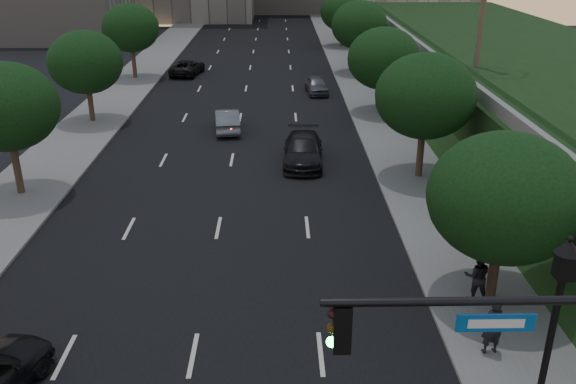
{
  "coord_description": "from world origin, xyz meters",
  "views": [
    {
      "loc": [
        2.7,
        -10.6,
        12.12
      ],
      "look_at": [
        3.05,
        9.6,
        3.6
      ],
      "focal_mm": 38.0,
      "sensor_mm": 36.0,
      "label": 1
    }
  ],
  "objects_px": {
    "street_lamp": "(550,341)",
    "sedan_far_left": "(187,67)",
    "pedestrian_b": "(477,276)",
    "sedan_mid_left": "(227,120)",
    "sedan_near_right": "(303,150)",
    "pedestrian_c": "(438,195)",
    "pedestrian_a": "(492,326)",
    "sedan_far_right": "(317,85)"
  },
  "relations": [
    {
      "from": "street_lamp",
      "to": "pedestrian_c",
      "type": "relative_size",
      "value": 2.97
    },
    {
      "from": "pedestrian_b",
      "to": "pedestrian_a",
      "type": "bearing_deg",
      "value": 91.34
    },
    {
      "from": "street_lamp",
      "to": "sedan_far_left",
      "type": "distance_m",
      "value": 47.32
    },
    {
      "from": "sedan_near_right",
      "to": "pedestrian_b",
      "type": "height_order",
      "value": "pedestrian_b"
    },
    {
      "from": "sedan_mid_left",
      "to": "sedan_far_right",
      "type": "distance_m",
      "value": 12.32
    },
    {
      "from": "pedestrian_b",
      "to": "pedestrian_c",
      "type": "distance_m",
      "value": 7.23
    },
    {
      "from": "street_lamp",
      "to": "sedan_far_left",
      "type": "height_order",
      "value": "street_lamp"
    },
    {
      "from": "sedan_far_left",
      "to": "pedestrian_b",
      "type": "relative_size",
      "value": 2.66
    },
    {
      "from": "sedan_mid_left",
      "to": "pedestrian_c",
      "type": "distance_m",
      "value": 17.53
    },
    {
      "from": "sedan_far_left",
      "to": "pedestrian_b",
      "type": "bearing_deg",
      "value": 121.1
    },
    {
      "from": "sedan_mid_left",
      "to": "sedan_near_right",
      "type": "distance_m",
      "value": 8.05
    },
    {
      "from": "sedan_far_right",
      "to": "pedestrian_b",
      "type": "xyz_separation_m",
      "value": [
        3.73,
        -31.44,
        0.4
      ]
    },
    {
      "from": "sedan_near_right",
      "to": "sedan_far_right",
      "type": "height_order",
      "value": "sedan_near_right"
    },
    {
      "from": "pedestrian_a",
      "to": "pedestrian_c",
      "type": "relative_size",
      "value": 1.01
    },
    {
      "from": "sedan_near_right",
      "to": "street_lamp",
      "type": "bearing_deg",
      "value": -72.26
    },
    {
      "from": "pedestrian_c",
      "to": "pedestrian_b",
      "type": "bearing_deg",
      "value": 85.34
    },
    {
      "from": "pedestrian_c",
      "to": "sedan_far_right",
      "type": "bearing_deg",
      "value": -81.79
    },
    {
      "from": "sedan_near_right",
      "to": "pedestrian_b",
      "type": "xyz_separation_m",
      "value": [
        5.53,
        -14.61,
        0.31
      ]
    },
    {
      "from": "street_lamp",
      "to": "pedestrian_b",
      "type": "height_order",
      "value": "street_lamp"
    },
    {
      "from": "sedan_mid_left",
      "to": "sedan_far_left",
      "type": "height_order",
      "value": "sedan_mid_left"
    },
    {
      "from": "sedan_far_left",
      "to": "pedestrian_c",
      "type": "bearing_deg",
      "value": 126.01
    },
    {
      "from": "sedan_mid_left",
      "to": "pedestrian_c",
      "type": "relative_size",
      "value": 2.37
    },
    {
      "from": "pedestrian_c",
      "to": "pedestrian_a",
      "type": "bearing_deg",
      "value": 83.79
    },
    {
      "from": "street_lamp",
      "to": "sedan_far_left",
      "type": "relative_size",
      "value": 1.12
    },
    {
      "from": "street_lamp",
      "to": "pedestrian_a",
      "type": "relative_size",
      "value": 2.95
    },
    {
      "from": "sedan_far_left",
      "to": "sedan_near_right",
      "type": "distance_m",
      "value": 26.26
    },
    {
      "from": "sedan_far_left",
      "to": "sedan_near_right",
      "type": "relative_size",
      "value": 0.92
    },
    {
      "from": "sedan_far_left",
      "to": "pedestrian_b",
      "type": "distance_m",
      "value": 41.88
    },
    {
      "from": "sedan_mid_left",
      "to": "sedan_near_right",
      "type": "relative_size",
      "value": 0.82
    },
    {
      "from": "sedan_near_right",
      "to": "pedestrian_a",
      "type": "xyz_separation_m",
      "value": [
        5.09,
        -17.58,
        0.31
      ]
    },
    {
      "from": "pedestrian_b",
      "to": "pedestrian_c",
      "type": "height_order",
      "value": "pedestrian_b"
    },
    {
      "from": "sedan_far_left",
      "to": "pedestrian_a",
      "type": "relative_size",
      "value": 2.64
    },
    {
      "from": "sedan_far_left",
      "to": "pedestrian_c",
      "type": "height_order",
      "value": "pedestrian_c"
    },
    {
      "from": "pedestrian_a",
      "to": "pedestrian_b",
      "type": "height_order",
      "value": "pedestrian_a"
    },
    {
      "from": "street_lamp",
      "to": "sedan_far_right",
      "type": "bearing_deg",
      "value": 95.56
    },
    {
      "from": "street_lamp",
      "to": "sedan_far_right",
      "type": "relative_size",
      "value": 1.37
    },
    {
      "from": "sedan_far_left",
      "to": "pedestrian_a",
      "type": "distance_m",
      "value": 44.5
    },
    {
      "from": "sedan_mid_left",
      "to": "pedestrian_c",
      "type": "xyz_separation_m",
      "value": [
        10.76,
        -13.84,
        0.36
      ]
    },
    {
      "from": "sedan_near_right",
      "to": "sedan_far_right",
      "type": "distance_m",
      "value": 16.93
    },
    {
      "from": "sedan_far_left",
      "to": "pedestrian_c",
      "type": "distance_m",
      "value": 35.45
    },
    {
      "from": "sedan_far_left",
      "to": "pedestrian_b",
      "type": "xyz_separation_m",
      "value": [
        15.42,
        -38.93,
        0.4
      ]
    },
    {
      "from": "sedan_far_left",
      "to": "pedestrian_a",
      "type": "xyz_separation_m",
      "value": [
        14.98,
        -41.9,
        0.4
      ]
    }
  ]
}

